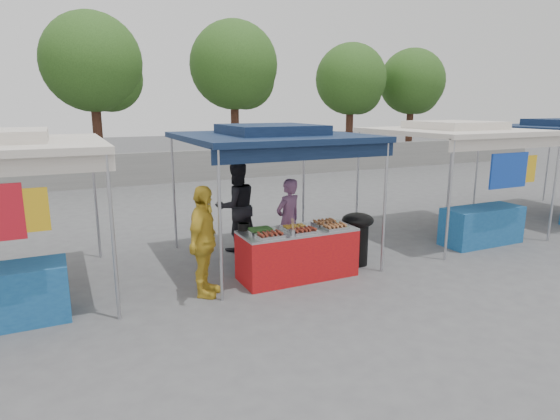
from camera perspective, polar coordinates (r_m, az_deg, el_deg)
name	(u,v)px	position (r m, az deg, el deg)	size (l,w,h in m)	color
ground_plane	(295,275)	(8.30, 1.79, -7.92)	(80.00, 80.00, 0.00)	#525254
back_wall	(163,168)	(18.41, -14.04, 5.03)	(40.00, 0.25, 1.20)	slate
main_canopy	(271,136)	(8.66, -1.06, 9.04)	(3.20, 3.20, 2.57)	#ABACB2
neighbor_stall_right	(466,167)	(11.08, 21.70, 4.93)	(3.20, 3.20, 2.57)	#ABACB2
tree_1	(96,67)	(19.79, -21.49, 15.94)	(3.72, 3.70, 6.36)	#3B2116
tree_2	(237,69)	(21.36, -5.31, 16.72)	(3.80, 3.79, 6.52)	#3B2116
tree_3	(353,82)	(23.98, 8.85, 15.13)	(3.49, 3.42, 5.89)	#3B2116
tree_4	(413,84)	(26.65, 15.95, 14.50)	(3.48, 3.41, 5.86)	#3B2116
vendor_table	(297,253)	(8.08, 2.13, -5.31)	(2.00, 0.80, 0.85)	#B11114
food_tray_fl	(270,235)	(7.48, -1.22, -3.11)	(0.42, 0.30, 0.07)	#B7B7BB
food_tray_fm	(303,231)	(7.74, 2.87, -2.58)	(0.42, 0.30, 0.07)	#B7B7BB
food_tray_fr	(335,227)	(8.03, 6.73, -2.08)	(0.42, 0.30, 0.07)	#B7B7BB
food_tray_bl	(261,230)	(7.78, -2.39, -2.50)	(0.42, 0.30, 0.07)	#B7B7BB
food_tray_bm	(294,227)	(7.99, 1.76, -2.08)	(0.42, 0.30, 0.07)	#B7B7BB
food_tray_br	(325,223)	(8.30, 5.51, -1.57)	(0.42, 0.30, 0.07)	#B7B7BB
cooking_pot	(244,227)	(7.93, -4.42, -2.04)	(0.21, 0.21, 0.12)	black
skewer_cup	(293,233)	(7.56, 1.57, -2.82)	(0.08, 0.08, 0.10)	#ABACB2
wok_burner	(357,234)	(8.79, 9.40, -2.90)	(0.59, 0.59, 0.99)	black
crate_left	(256,260)	(8.62, -2.92, -6.08)	(0.50, 0.35, 0.30)	#123894
crate_right	(304,256)	(8.83, 2.96, -5.57)	(0.52, 0.37, 0.31)	#123894
crate_stacked	(304,240)	(8.74, 2.98, -3.65)	(0.50, 0.35, 0.30)	#123894
vendor_woman	(288,220)	(8.80, 1.02, -1.29)	(0.58, 0.38, 1.59)	#7D5076
helper_man	(236,207)	(9.50, -5.33, 0.40)	(0.89, 0.69, 1.82)	black
customer_person	(204,242)	(7.27, -9.30, -3.84)	(1.02, 0.43, 1.74)	gold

